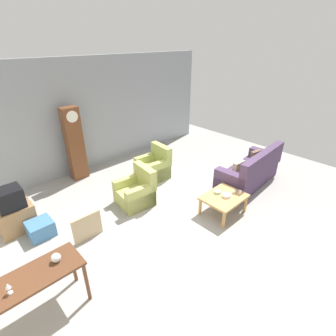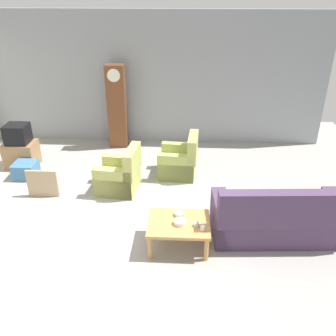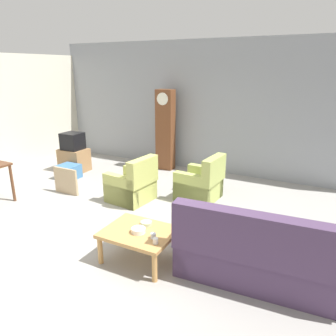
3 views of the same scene
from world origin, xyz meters
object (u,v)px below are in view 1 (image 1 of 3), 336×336
Objects in this scene: framed_picture_leaning at (87,227)px; storage_box_blue at (41,229)px; bowl_white_stacked at (226,195)px; wine_glass_mid at (8,287)px; glass_dome_cloche at (56,258)px; bowl_shallow_green at (217,192)px; cup_white_porcelain at (240,192)px; tv_stand_cabinet at (16,218)px; tv_crt at (9,198)px; console_table_dark at (34,282)px; couch_floral at (250,172)px; armchair_olive_near at (136,192)px; armchair_olive_far at (154,167)px; grandfather_clock at (75,144)px; coffee_table_wood at (224,199)px; cup_blue_rimmed at (234,192)px.

framed_picture_leaning reaches higher than storage_box_blue.
bowl_white_stacked is 4.25m from wine_glass_mid.
glass_dome_cloche is 3.60m from bowl_shallow_green.
framed_picture_leaning reaches higher than cup_white_porcelain.
tv_crt is at bearing 0.00° from tv_stand_cabinet.
framed_picture_leaning is at bearing 38.87° from console_table_dark.
armchair_olive_near is (-2.82, 1.39, -0.05)m from couch_floral.
grandfather_clock is at bearing 137.17° from armchair_olive_far.
grandfather_clock is 27.40× the size of cup_white_porcelain.
storage_box_blue is at bearing 64.56° from wine_glass_mid.
tv_crt is 2.53× the size of bowl_white_stacked.
glass_dome_cloche is (-0.25, -1.72, 0.69)m from storage_box_blue.
couch_floral is at bearing -0.52° from console_table_dark.
console_table_dark is 4.31m from cup_white_porcelain.
storage_box_blue is (0.59, 1.75, -0.51)m from console_table_dark.
armchair_olive_far is 5.62× the size of bowl_shallow_green.
grandfather_clock is 4.42m from wine_glass_mid.
armchair_olive_near is 1.49m from framed_picture_leaning.
glass_dome_cloche is at bearing -132.72° from framed_picture_leaning.
tv_stand_cabinet is 1.57m from framed_picture_leaning.
coffee_table_wood is 5.06× the size of bowl_white_stacked.
glass_dome_cloche is 0.82× the size of bowl_shallow_green.
coffee_table_wood is at bearing 163.06° from cup_blue_rimmed.
storage_box_blue is (-2.11, 0.41, -0.14)m from armchair_olive_near.
cup_blue_rimmed is at bearing -34.67° from tv_stand_cabinet.
armchair_olive_near is at bearing 29.04° from glass_dome_cloche.
couch_floral is at bearing -23.98° from tv_stand_cabinet.
cup_white_porcelain is 0.39× the size of bowl_white_stacked.
cup_blue_rimmed is (0.31, -2.46, 0.17)m from armchair_olive_far.
coffee_table_wood is at bearing 153.31° from cup_white_porcelain.
cup_white_porcelain is at bearing -45.76° from bowl_shallow_green.
armchair_olive_near is 6.85× the size of glass_dome_cloche.
glass_dome_cloche reaches higher than tv_stand_cabinet.
coffee_table_wood is 0.11m from bowl_white_stacked.
couch_floral is 2.34× the size of armchair_olive_near.
grandfather_clock is at bearing 116.18° from cup_white_porcelain.
bowl_shallow_green is at bearing 94.35° from bowl_white_stacked.
tv_stand_cabinet is at bearing 75.95° from wine_glass_mid.
bowl_white_stacked is at bearing -4.04° from wine_glass_mid.
storage_box_blue is (-3.29, -0.29, -0.14)m from armchair_olive_far.
grandfather_clock is (2.30, 3.51, 0.35)m from console_table_dark.
console_table_dark is at bearing 16.19° from wine_glass_mid.
tv_stand_cabinet is 1.44× the size of storage_box_blue.
console_table_dark reaches higher than cup_white_porcelain.
cup_blue_rimmed is at bearing -82.76° from armchair_olive_far.
storage_box_blue is at bearing 71.29° from console_table_dark.
tv_stand_cabinet is at bearing 126.78° from framed_picture_leaning.
storage_box_blue is at bearing 131.48° from framed_picture_leaning.
bowl_shallow_green is at bearing -176.52° from couch_floral.
glass_dome_cloche is (-0.90, -0.98, 0.58)m from framed_picture_leaning.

